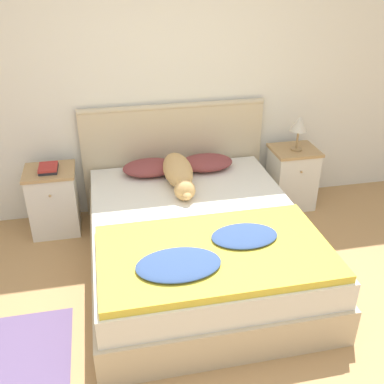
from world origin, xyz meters
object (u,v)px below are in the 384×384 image
(pillow_left, at_px, (150,168))
(table_lamp, at_px, (299,125))
(nightstand_right, at_px, (292,177))
(pillow_right, at_px, (206,163))
(bed, at_px, (197,242))
(dog, at_px, (179,173))
(nightstand_left, at_px, (54,200))
(book_stack, at_px, (48,168))

(pillow_left, distance_m, table_lamp, 1.47)
(nightstand_right, xyz_separation_m, table_lamp, (0.00, -0.03, 0.56))
(pillow_left, relative_size, pillow_right, 1.00)
(pillow_left, bearing_deg, table_lamp, -0.68)
(bed, xyz_separation_m, dog, (-0.04, 0.57, 0.36))
(dog, bearing_deg, pillow_left, 130.36)
(nightstand_left, height_order, pillow_left, pillow_left)
(table_lamp, bearing_deg, book_stack, 179.62)
(bed, relative_size, table_lamp, 6.14)
(bed, height_order, dog, dog)
(table_lamp, bearing_deg, pillow_left, 179.32)
(nightstand_left, distance_m, pillow_left, 0.93)
(bed, distance_m, nightstand_left, 1.44)
(bed, relative_size, nightstand_left, 3.38)
(pillow_right, bearing_deg, bed, -107.87)
(pillow_right, distance_m, book_stack, 1.43)
(pillow_left, distance_m, pillow_right, 0.53)
(pillow_right, bearing_deg, nightstand_right, 0.69)
(nightstand_right, xyz_separation_m, pillow_left, (-1.43, -0.01, 0.25))
(nightstand_left, distance_m, dog, 1.19)
(book_stack, bearing_deg, pillow_left, 0.10)
(pillow_left, bearing_deg, bed, -72.13)
(book_stack, bearing_deg, pillow_right, 0.06)
(nightstand_right, distance_m, dog, 1.28)
(bed, bearing_deg, nightstand_right, 35.78)
(book_stack, bearing_deg, nightstand_right, 0.30)
(pillow_right, bearing_deg, book_stack, -179.94)
(nightstand_left, height_order, nightstand_right, same)
(nightstand_left, xyz_separation_m, pillow_right, (1.43, -0.01, 0.25))
(nightstand_left, bearing_deg, book_stack, -84.56)
(table_lamp, bearing_deg, bed, -145.14)
(nightstand_left, xyz_separation_m, dog, (1.12, -0.27, 0.30))
(bed, xyz_separation_m, pillow_right, (0.27, 0.83, 0.32))
(bed, distance_m, table_lamp, 1.55)
(pillow_right, bearing_deg, table_lamp, -1.09)
(nightstand_right, relative_size, table_lamp, 1.82)
(nightstand_left, bearing_deg, pillow_left, -0.69)
(bed, bearing_deg, book_stack, 144.60)
(bed, bearing_deg, nightstand_left, 144.22)
(table_lamp, bearing_deg, dog, -168.52)
(nightstand_right, height_order, table_lamp, table_lamp)
(bed, height_order, pillow_left, pillow_left)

